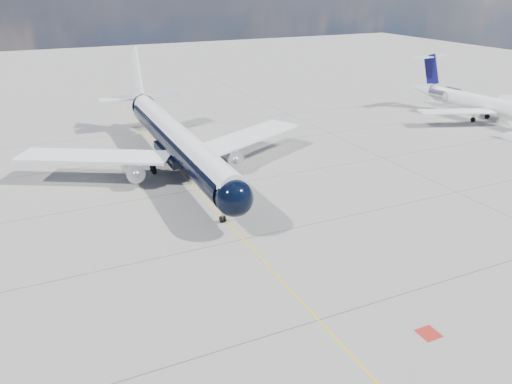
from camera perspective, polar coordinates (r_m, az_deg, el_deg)
ground at (r=69.80m, az=-8.08°, el=1.71°), size 320.00×320.00×0.00m
taxiway_centerline at (r=65.36m, az=-6.76°, el=0.28°), size 0.16×160.00×0.01m
red_marking at (r=42.03m, az=19.12°, el=-15.03°), size 1.60×1.60×0.01m
main_airliner at (r=71.48m, az=-9.28°, el=6.07°), size 42.45×51.57×14.92m
regional_jet at (r=107.47m, az=24.03°, el=9.46°), size 28.86×33.36×11.30m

